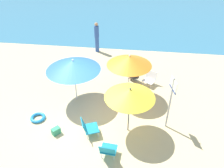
{
  "coord_description": "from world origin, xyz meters",
  "views": [
    {
      "loc": [
        1.71,
        -6.25,
        5.7
      ],
      "look_at": [
        0.76,
        1.01,
        0.7
      ],
      "focal_mm": 35.26,
      "sensor_mm": 36.0,
      "label": 1
    }
  ],
  "objects_px": {
    "swim_ring": "(38,118)",
    "person_b": "(97,37)",
    "umbrella_orange": "(129,61)",
    "beach_chair_a": "(88,127)",
    "beach_bag": "(56,131)",
    "umbrella_blue": "(73,65)",
    "warning_sign": "(171,96)",
    "person_a": "(135,73)",
    "beach_chair_b": "(150,78)",
    "umbrella_yellow": "(130,93)",
    "beach_chair_c": "(108,150)"
  },
  "relations": [
    {
      "from": "swim_ring",
      "to": "person_b",
      "type": "bearing_deg",
      "value": 79.13
    },
    {
      "from": "umbrella_orange",
      "to": "swim_ring",
      "type": "xyz_separation_m",
      "value": [
        -3.21,
        -1.88,
        -1.62
      ]
    },
    {
      "from": "beach_chair_a",
      "to": "beach_bag",
      "type": "distance_m",
      "value": 1.14
    },
    {
      "from": "umbrella_blue",
      "to": "warning_sign",
      "type": "xyz_separation_m",
      "value": [
        3.56,
        -1.09,
        -0.27
      ]
    },
    {
      "from": "umbrella_blue",
      "to": "umbrella_orange",
      "type": "relative_size",
      "value": 1.08
    },
    {
      "from": "person_a",
      "to": "warning_sign",
      "type": "bearing_deg",
      "value": 153.23
    },
    {
      "from": "umbrella_orange",
      "to": "warning_sign",
      "type": "distance_m",
      "value": 2.23
    },
    {
      "from": "umbrella_orange",
      "to": "beach_chair_b",
      "type": "bearing_deg",
      "value": 46.84
    },
    {
      "from": "umbrella_yellow",
      "to": "swim_ring",
      "type": "height_order",
      "value": "umbrella_yellow"
    },
    {
      "from": "warning_sign",
      "to": "beach_chair_c",
      "type": "bearing_deg",
      "value": -152.7
    },
    {
      "from": "beach_chair_c",
      "to": "umbrella_yellow",
      "type": "bearing_deg",
      "value": -18.4
    },
    {
      "from": "person_a",
      "to": "person_b",
      "type": "distance_m",
      "value": 3.74
    },
    {
      "from": "warning_sign",
      "to": "beach_bag",
      "type": "height_order",
      "value": "warning_sign"
    },
    {
      "from": "umbrella_blue",
      "to": "swim_ring",
      "type": "bearing_deg",
      "value": -130.37
    },
    {
      "from": "swim_ring",
      "to": "beach_bag",
      "type": "xyz_separation_m",
      "value": [
        0.93,
        -0.62,
        0.07
      ]
    },
    {
      "from": "person_a",
      "to": "person_b",
      "type": "height_order",
      "value": "person_b"
    },
    {
      "from": "umbrella_blue",
      "to": "beach_chair_a",
      "type": "xyz_separation_m",
      "value": [
        0.91,
        -1.84,
        -1.29
      ]
    },
    {
      "from": "umbrella_orange",
      "to": "beach_chair_c",
      "type": "height_order",
      "value": "umbrella_orange"
    },
    {
      "from": "beach_chair_b",
      "to": "beach_chair_c",
      "type": "height_order",
      "value": "beach_chair_c"
    },
    {
      "from": "beach_bag",
      "to": "beach_chair_b",
      "type": "bearing_deg",
      "value": 47.34
    },
    {
      "from": "umbrella_yellow",
      "to": "person_b",
      "type": "relative_size",
      "value": 1.05
    },
    {
      "from": "umbrella_yellow",
      "to": "beach_chair_b",
      "type": "height_order",
      "value": "umbrella_yellow"
    },
    {
      "from": "umbrella_orange",
      "to": "warning_sign",
      "type": "xyz_separation_m",
      "value": [
        1.48,
        -1.64,
        -0.32
      ]
    },
    {
      "from": "umbrella_yellow",
      "to": "beach_chair_a",
      "type": "bearing_deg",
      "value": -163.72
    },
    {
      "from": "umbrella_orange",
      "to": "swim_ring",
      "type": "height_order",
      "value": "umbrella_orange"
    },
    {
      "from": "beach_chair_c",
      "to": "person_a",
      "type": "xyz_separation_m",
      "value": [
        0.62,
        4.37,
        0.13
      ]
    },
    {
      "from": "umbrella_yellow",
      "to": "beach_chair_b",
      "type": "bearing_deg",
      "value": 75.42
    },
    {
      "from": "umbrella_orange",
      "to": "umbrella_yellow",
      "type": "distance_m",
      "value": 2.01
    },
    {
      "from": "umbrella_blue",
      "to": "umbrella_yellow",
      "type": "distance_m",
      "value": 2.66
    },
    {
      "from": "umbrella_yellow",
      "to": "swim_ring",
      "type": "relative_size",
      "value": 3.24
    },
    {
      "from": "beach_chair_c",
      "to": "swim_ring",
      "type": "relative_size",
      "value": 1.17
    },
    {
      "from": "umbrella_blue",
      "to": "beach_chair_c",
      "type": "xyz_separation_m",
      "value": [
        1.71,
        -2.69,
        -1.28
      ]
    },
    {
      "from": "umbrella_blue",
      "to": "beach_chair_b",
      "type": "bearing_deg",
      "value": 27.03
    },
    {
      "from": "warning_sign",
      "to": "swim_ring",
      "type": "distance_m",
      "value": 4.87
    },
    {
      "from": "umbrella_yellow",
      "to": "beach_chair_c",
      "type": "height_order",
      "value": "umbrella_yellow"
    },
    {
      "from": "umbrella_yellow",
      "to": "beach_bag",
      "type": "xyz_separation_m",
      "value": [
        -2.43,
        -0.5,
        -1.48
      ]
    },
    {
      "from": "warning_sign",
      "to": "beach_bag",
      "type": "relative_size",
      "value": 7.12
    },
    {
      "from": "beach_chair_c",
      "to": "person_a",
      "type": "distance_m",
      "value": 4.42
    },
    {
      "from": "beach_bag",
      "to": "person_b",
      "type": "bearing_deg",
      "value": 88.17
    },
    {
      "from": "umbrella_orange",
      "to": "beach_chair_c",
      "type": "xyz_separation_m",
      "value": [
        -0.37,
        -3.23,
        -1.33
      ]
    },
    {
      "from": "umbrella_blue",
      "to": "beach_bag",
      "type": "relative_size",
      "value": 7.23
    },
    {
      "from": "person_b",
      "to": "person_a",
      "type": "bearing_deg",
      "value": -85.29
    },
    {
      "from": "beach_bag",
      "to": "umbrella_orange",
      "type": "bearing_deg",
      "value": 47.55
    },
    {
      "from": "beach_chair_a",
      "to": "swim_ring",
      "type": "distance_m",
      "value": 2.12
    },
    {
      "from": "beach_chair_a",
      "to": "swim_ring",
      "type": "height_order",
      "value": "beach_chair_a"
    },
    {
      "from": "beach_chair_a",
      "to": "beach_chair_b",
      "type": "height_order",
      "value": "beach_chair_a"
    },
    {
      "from": "warning_sign",
      "to": "swim_ring",
      "type": "relative_size",
      "value": 3.66
    },
    {
      "from": "beach_chair_a",
      "to": "warning_sign",
      "type": "xyz_separation_m",
      "value": [
        2.65,
        0.75,
        1.02
      ]
    },
    {
      "from": "beach_chair_a",
      "to": "person_a",
      "type": "distance_m",
      "value": 3.8
    },
    {
      "from": "warning_sign",
      "to": "beach_bag",
      "type": "bearing_deg",
      "value": 179.4
    }
  ]
}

